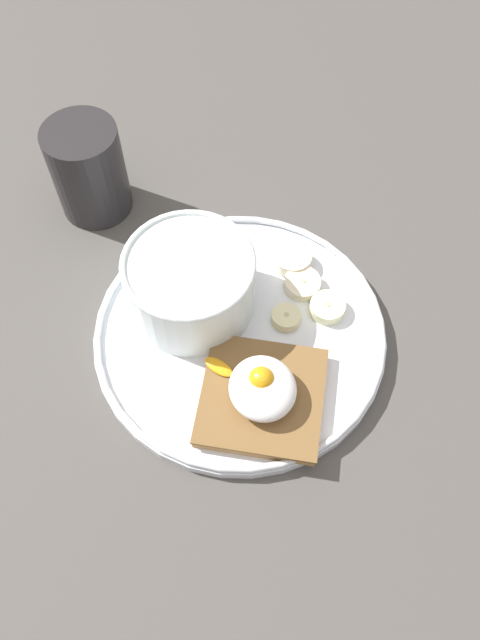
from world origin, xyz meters
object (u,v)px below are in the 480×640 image
Objects in this scene: oatmeal_bowl at (190,283)px; banana_slice_right at (293,261)px; toast_slice at (261,397)px; banana_slice_front at (326,304)px; banana_slice_back at (288,322)px; coffee_mug at (88,170)px; banana_slice_left at (302,284)px; poached_egg at (260,387)px.

oatmeal_bowl reaches higher than banana_slice_right.
toast_slice is 10.91cm from banana_slice_front.
banana_slice_back is at bearing -34.15° from toast_slice.
banana_slice_right is (6.08, -2.49, 0.17)cm from banana_slice_back.
oatmeal_bowl is 11.62cm from toast_slice.
banana_slice_back is 24.18cm from coffee_mug.
toast_slice is at bearing -159.12° from coffee_mug.
banana_slice_right is at bearing -80.91° from oatmeal_bowl.
banana_slice_left is 2.64cm from banana_slice_right.
poached_egg is at bearing 144.65° from banana_slice_left.
banana_slice_front is at bearing -165.23° from banana_slice_right.
oatmeal_bowl is at bearing -156.26° from coffee_mug.
poached_egg is 27.43cm from coffee_mug.
poached_egg is 1.71× the size of banana_slice_front.
poached_egg is 1.85× the size of banana_slice_right.
oatmeal_bowl is 12.33cm from banana_slice_front.
banana_slice_left is (2.61, 1.37, 0.05)cm from banana_slice_front.
banana_slice_front is 5.43cm from banana_slice_right.
toast_slice is 7.70cm from banana_slice_back.
banana_slice_left is (-1.03, -10.09, -2.70)cm from oatmeal_bowl.
banana_slice_right is (12.45, -6.81, -0.01)cm from toast_slice.
toast_slice is at bearing -140.26° from poached_egg.
poached_egg is at bearing 130.70° from banana_slice_front.
coffee_mug is at bearing 23.74° from oatmeal_bowl.
oatmeal_bowl is at bearing 84.19° from banana_slice_left.
oatmeal_bowl is 2.92× the size of banana_slice_left.
banana_slice_back is (-3.44, 2.50, -0.10)cm from banana_slice_left.
coffee_mug reaches higher than banana_slice_front.
coffee_mug is at bearing 44.21° from banana_slice_front.
banana_slice_front is 0.46× the size of coffee_mug.
banana_slice_right reaches higher than banana_slice_back.
banana_slice_left is at bearing -133.70° from coffee_mug.
oatmeal_bowl is 10.49cm from banana_slice_left.
banana_slice_right is at bearing -22.24° from banana_slice_back.
poached_egg is 11.08cm from banana_slice_front.
toast_slice is 14.19cm from banana_slice_right.
coffee_mug is (14.86, 6.54, 0.60)cm from oatmeal_bowl.
toast_slice is at bearing 145.85° from banana_slice_back.
toast_slice is 1.38× the size of coffee_mug.
poached_egg is (-10.75, -3.19, -0.80)cm from oatmeal_bowl.
poached_egg is at bearing -159.20° from coffee_mug.
coffee_mug is at bearing 36.16° from banana_slice_back.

